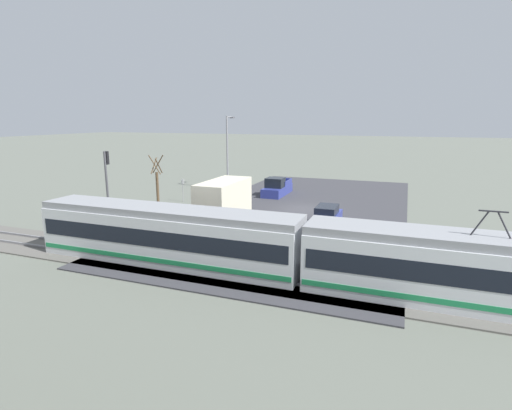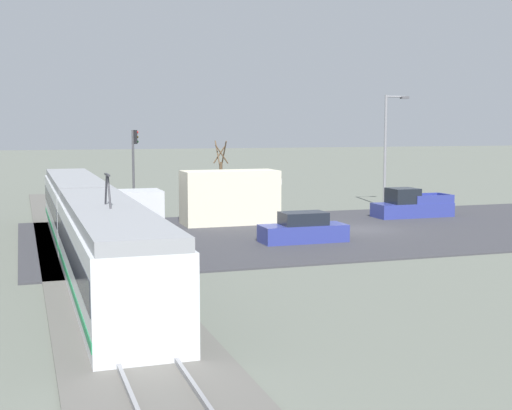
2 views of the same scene
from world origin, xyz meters
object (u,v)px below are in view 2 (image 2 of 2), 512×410
street_tree (221,179)px  street_lamp_near_crossing (388,143)px  light_rail_tram (88,224)px  box_truck (208,200)px  sedan_car_0 (303,230)px  traffic_light_pole (134,161)px  pickup_truck (411,206)px  no_parking_sign (281,190)px

street_tree → street_lamp_near_crossing: (-1.02, -12.70, 2.53)m
light_rail_tram → box_truck: size_ratio=3.18×
light_rail_tram → street_lamp_near_crossing: 27.86m
light_rail_tram → box_truck: (8.79, -7.92, -0.03)m
light_rail_tram → street_tree: (15.82, -10.68, 0.68)m
street_lamp_near_crossing → light_rail_tram: bearing=122.3°
sedan_car_0 → street_tree: street_tree is taller
traffic_light_pole → street_lamp_near_crossing: bearing=-93.3°
traffic_light_pole → street_tree: (-0.06, -6.11, -1.43)m
pickup_truck → traffic_light_pole: traffic_light_pole is taller
traffic_light_pole → street_lamp_near_crossing: 18.88m
pickup_truck → no_parking_sign: bearing=39.3°
light_rail_tram → no_parking_sign: (16.07, -15.31, -0.26)m
light_rail_tram → no_parking_sign: bearing=-43.6°
box_truck → pickup_truck: (-0.47, -13.72, -0.79)m
traffic_light_pole → no_parking_sign: 11.00m
box_truck → traffic_light_pole: bearing=25.3°
sedan_car_0 → no_parking_sign: (15.15, -4.36, 0.64)m
light_rail_tram → box_truck: bearing=-42.0°
light_rail_tram → sedan_car_0: (0.92, -10.95, -0.90)m
sedan_car_0 → street_tree: bearing=1.1°
box_truck → street_lamp_near_crossing: 16.90m
sedan_car_0 → street_lamp_near_crossing: street_lamp_near_crossing is taller
light_rail_tram → street_lamp_near_crossing: street_lamp_near_crossing is taller
sedan_car_0 → pickup_truck: bearing=-55.4°
traffic_light_pole → no_parking_sign: traffic_light_pole is taller
light_rail_tram → pickup_truck: size_ratio=6.01×
street_tree → street_lamp_near_crossing: bearing=-94.6°
street_tree → street_lamp_near_crossing: size_ratio=0.60×
light_rail_tram → traffic_light_pole: size_ratio=5.45×
box_truck → pickup_truck: bearing=-92.0°
light_rail_tram → traffic_light_pole: traffic_light_pole is taller
box_truck → street_lamp_near_crossing: (6.01, -15.46, 3.23)m
street_tree → street_lamp_near_crossing: 12.99m
street_tree → no_parking_sign: 4.73m
box_truck → street_tree: (7.03, -2.76, 0.70)m
street_lamp_near_crossing → no_parking_sign: 8.88m
traffic_light_pole → street_lamp_near_crossing: street_lamp_near_crossing is taller
pickup_truck → street_lamp_near_crossing: (6.48, -1.74, 4.02)m
pickup_truck → street_lamp_near_crossing: 7.82m
light_rail_tram → sedan_car_0: light_rail_tram is taller
light_rail_tram → sedan_car_0: 11.03m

